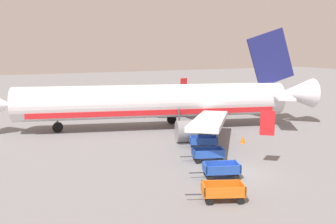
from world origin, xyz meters
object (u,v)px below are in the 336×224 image
object	(u,v)px
airplane	(162,102)
baggage_cart_second_in_row	(221,170)
traffic_cone_near_plane	(243,139)
baggage_cart_fourth_in_row	(203,142)
baggage_cart_nearest	(223,191)
baggage_cart_third_in_row	(208,154)

from	to	relation	value
airplane	baggage_cart_second_in_row	size ratio (longest dim) A/B	10.32
traffic_cone_near_plane	baggage_cart_fourth_in_row	bearing A→B (deg)	-179.73
airplane	baggage_cart_second_in_row	bearing A→B (deg)	-98.86
airplane	baggage_cart_nearest	distance (m)	20.72
baggage_cart_second_in_row	baggage_cart_third_in_row	distance (m)	3.91
baggage_cart_nearest	baggage_cart_second_in_row	world-z (taller)	same
baggage_cart_nearest	baggage_cart_third_in_row	distance (m)	7.86
airplane	baggage_cart_third_in_row	xyz separation A→B (m)	(-1.50, -12.84, -2.45)
baggage_cart_second_in_row	baggage_cart_fourth_in_row	xyz separation A→B (m)	(2.69, 7.37, 0.00)
baggage_cart_second_in_row	baggage_cart_fourth_in_row	distance (m)	7.85
airplane	baggage_cart_third_in_row	distance (m)	13.16
baggage_cart_second_in_row	baggage_cart_third_in_row	world-z (taller)	same
airplane	traffic_cone_near_plane	xyz separation A→B (m)	(4.51, -9.21, -2.71)
baggage_cart_nearest	baggage_cart_fourth_in_row	bearing A→B (deg)	66.34
baggage_cart_second_in_row	traffic_cone_near_plane	distance (m)	10.25
airplane	baggage_cart_fourth_in_row	xyz separation A→B (m)	(0.11, -9.23, -2.45)
baggage_cart_third_in_row	traffic_cone_near_plane	xyz separation A→B (m)	(6.01, 3.63, -0.25)
baggage_cart_nearest	baggage_cart_third_in_row	size ratio (longest dim) A/B	0.99
airplane	baggage_cart_nearest	xyz separation A→B (m)	(-4.63, -20.05, -2.45)
baggage_cart_third_in_row	traffic_cone_near_plane	world-z (taller)	baggage_cart_third_in_row
baggage_cart_second_in_row	airplane	bearing A→B (deg)	81.14
baggage_cart_nearest	baggage_cart_fourth_in_row	xyz separation A→B (m)	(4.74, 10.82, 0.00)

